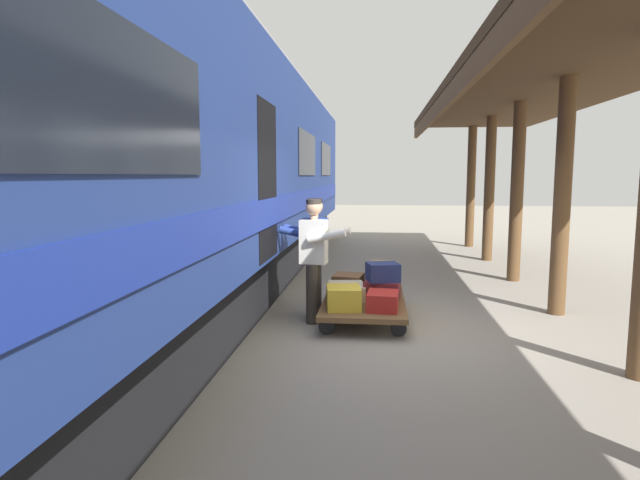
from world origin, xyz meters
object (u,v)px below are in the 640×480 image
at_px(suitcase_maroon_trunk, 382,290).
at_px(suitcase_tan_vintage, 380,270).
at_px(suitcase_yellow_case, 344,298).
at_px(luggage_cart, 364,302).
at_px(porter_in_overalls, 314,253).
at_px(suitcase_black_hardshell, 382,284).
at_px(porter_by_door, 315,256).
at_px(suitcase_brown_leather, 348,282).
at_px(suitcase_red_plastic, 383,301).
at_px(train_car, 155,173).
at_px(suitcase_cream_canvas, 346,291).
at_px(suitcase_navy_fabric, 383,272).

distance_m(suitcase_maroon_trunk, suitcase_tan_vintage, 0.59).
bearing_deg(suitcase_yellow_case, luggage_cart, -113.79).
bearing_deg(porter_in_overalls, suitcase_maroon_trunk, 179.49).
height_order(suitcase_black_hardshell, porter_by_door, porter_by_door).
xyz_separation_m(suitcase_brown_leather, suitcase_tan_vintage, (-0.48, 0.02, 0.20)).
distance_m(suitcase_red_plastic, suitcase_black_hardshell, 1.17).
distance_m(suitcase_yellow_case, porter_in_overalls, 0.91).
bearing_deg(porter_in_overalls, porter_by_door, 100.66).
distance_m(train_car, suitcase_yellow_case, 2.96).
distance_m(suitcase_red_plastic, suitcase_maroon_trunk, 0.58).
distance_m(luggage_cart, suitcase_red_plastic, 0.66).
height_order(train_car, suitcase_yellow_case, train_car).
distance_m(suitcase_yellow_case, suitcase_cream_canvas, 0.58).
bearing_deg(train_car, suitcase_maroon_trunk, -166.20).
bearing_deg(suitcase_cream_canvas, suitcase_maroon_trunk, 180.00).
relative_size(luggage_cart, suitcase_cream_canvas, 3.53).
height_order(train_car, suitcase_black_hardshell, train_car).
height_order(train_car, suitcase_red_plastic, train_car).
relative_size(suitcase_brown_leather, porter_in_overalls, 0.26).
height_order(train_car, suitcase_cream_canvas, train_car).
distance_m(suitcase_yellow_case, suitcase_navy_fabric, 0.79).
bearing_deg(luggage_cart, suitcase_black_hardshell, -113.79).
relative_size(luggage_cart, suitcase_yellow_case, 4.28).
xyz_separation_m(suitcase_yellow_case, porter_by_door, (0.41, -0.31, 0.50)).
relative_size(suitcase_red_plastic, suitcase_brown_leather, 1.11).
distance_m(luggage_cart, suitcase_black_hardshell, 0.65).
distance_m(luggage_cart, porter_by_door, 1.00).
relative_size(suitcase_navy_fabric, porter_by_door, 0.25).
bearing_deg(suitcase_navy_fabric, porter_in_overalls, -2.71).
xyz_separation_m(train_car, suitcase_red_plastic, (-2.98, -0.15, -1.67)).
xyz_separation_m(suitcase_navy_fabric, porter_in_overalls, (0.98, -0.05, 0.25)).
relative_size(suitcase_maroon_trunk, suitcase_navy_fabric, 1.13).
bearing_deg(suitcase_black_hardshell, suitcase_brown_leather, 0.00).
bearing_deg(suitcase_brown_leather, suitcase_tan_vintage, 177.26).
bearing_deg(suitcase_brown_leather, porter_in_overalls, 50.91).
height_order(suitcase_brown_leather, suitcase_navy_fabric, suitcase_navy_fabric).
distance_m(suitcase_tan_vintage, suitcase_navy_fabric, 0.60).
distance_m(suitcase_cream_canvas, suitcase_maroon_trunk, 0.52).
bearing_deg(porter_by_door, porter_in_overalls, -79.34).
xyz_separation_m(suitcase_black_hardshell, porter_by_door, (0.93, 0.86, 0.54)).
distance_m(suitcase_brown_leather, suitcase_maroon_trunk, 0.78).
xyz_separation_m(luggage_cart, suitcase_cream_canvas, (0.26, -0.00, 0.15)).
xyz_separation_m(luggage_cart, suitcase_tan_vintage, (-0.22, -0.56, 0.36)).
height_order(suitcase_red_plastic, porter_in_overalls, porter_in_overalls).
bearing_deg(suitcase_brown_leather, luggage_cart, 113.79).
distance_m(suitcase_cream_canvas, porter_by_door, 0.74).
bearing_deg(suitcase_navy_fabric, suitcase_maroon_trunk, -84.33).
xyz_separation_m(luggage_cart, suitcase_yellow_case, (0.26, 0.58, 0.19)).
bearing_deg(porter_by_door, suitcase_cream_canvas, -146.49).
bearing_deg(suitcase_maroon_trunk, suitcase_navy_fabric, 95.67).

